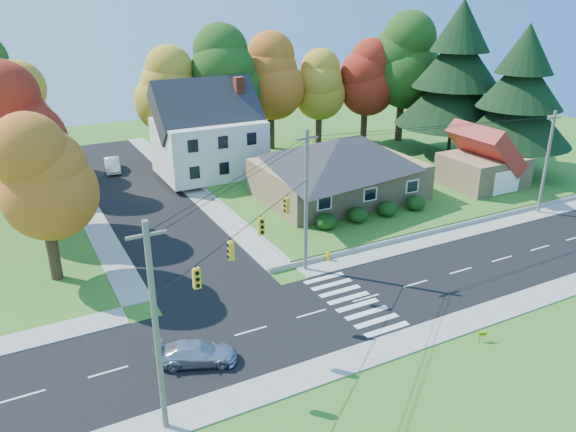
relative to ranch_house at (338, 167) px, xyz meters
name	(u,v)px	position (x,y,z in m)	size (l,w,h in m)	color
ground	(366,298)	(-8.00, -16.00, -3.27)	(120.00, 120.00, 0.00)	#3D7923
road_main	(366,298)	(-8.00, -16.00, -3.26)	(90.00, 8.00, 0.02)	black
road_cross	(139,195)	(-16.00, 10.00, -3.25)	(8.00, 44.00, 0.02)	black
sidewalk_north	(325,266)	(-8.00, -11.00, -3.23)	(90.00, 2.00, 0.08)	#9C9A90
sidewalk_south	(418,338)	(-8.00, -21.00, -3.23)	(90.00, 2.00, 0.08)	#9C9A90
lawn	(352,176)	(5.00, 5.00, -3.02)	(30.00, 30.00, 0.50)	#3D7923
ranch_house	(338,167)	(0.00, 0.00, 0.00)	(14.60, 10.60, 5.40)	tan
colonial_house	(209,135)	(-7.96, 12.00, 1.32)	(10.40, 8.40, 9.60)	silver
garage	(484,162)	(14.00, -4.01, -0.42)	(7.30, 6.30, 4.60)	tan
hedge_row	(373,212)	(-0.50, -6.20, -2.13)	(10.70, 1.70, 1.27)	#163A10
traffic_infrastructure	(356,216)	(-8.15, -14.65, 1.88)	(38.10, 10.66, 10.00)	#666059
tree_lot_0	(169,90)	(-10.00, 18.00, 5.04)	(6.72, 6.72, 12.51)	#3F2A19
tree_lot_1	(225,75)	(-4.00, 17.00, 6.35)	(7.84, 7.84, 14.60)	#3F2A19
tree_lot_2	(270,77)	(2.00, 18.00, 5.70)	(7.28, 7.28, 13.56)	#3F2A19
tree_lot_3	(319,86)	(8.00, 17.00, 4.39)	(6.16, 6.16, 11.47)	#3F2A19
tree_lot_4	(366,78)	(14.00, 16.00, 5.04)	(6.72, 6.72, 12.51)	#3F2A19
tree_lot_5	(404,61)	(18.00, 14.00, 7.00)	(8.40, 8.40, 15.64)	#3F2A19
conifer_east_a	(457,76)	(19.00, 6.00, 6.12)	(12.80, 12.80, 16.96)	#3F2A19
conifer_east_b	(520,97)	(20.00, -2.00, 5.01)	(11.20, 11.20, 14.84)	#3F2A19
tree_west_0	(40,178)	(-25.00, -4.00, 3.89)	(6.16, 6.16, 11.47)	#3F2A19
tree_west_1	(10,127)	(-26.00, 6.00, 5.20)	(7.28, 7.28, 13.56)	#3F2A19
tree_west_2	(17,112)	(-25.00, 16.00, 4.54)	(6.72, 6.72, 12.51)	#3F2A19
silver_sedan	(197,353)	(-19.67, -17.39, -2.65)	(1.67, 4.11, 1.19)	#B6B8CC
white_car	(112,165)	(-16.59, 19.03, -2.54)	(1.49, 4.28, 1.41)	silver
fire_hydrant	(328,256)	(-7.37, -10.33, -2.90)	(0.43, 0.34, 0.77)	#EECE00
yard_sign	(483,334)	(-5.04, -22.89, -2.80)	(0.50, 0.22, 0.65)	black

